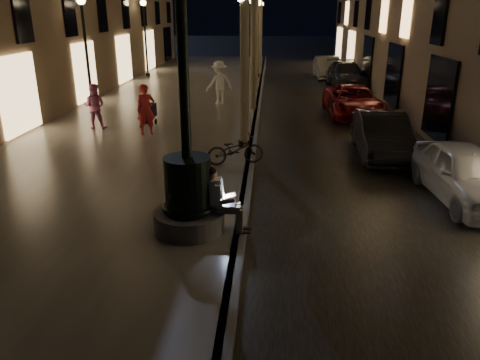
# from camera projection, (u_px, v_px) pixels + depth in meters

# --- Properties ---
(ground) EXTENTS (120.00, 120.00, 0.00)m
(ground) POSITION_uv_depth(u_px,v_px,m) (258.00, 109.00, 21.49)
(ground) COLOR black
(ground) RESTS_ON ground
(cobble_lane) EXTENTS (6.00, 45.00, 0.02)m
(cobble_lane) POSITION_uv_depth(u_px,v_px,m) (324.00, 109.00, 21.30)
(cobble_lane) COLOR black
(cobble_lane) RESTS_ON ground
(promenade) EXTENTS (8.00, 45.00, 0.20)m
(promenade) POSITION_uv_depth(u_px,v_px,m) (172.00, 105.00, 21.69)
(promenade) COLOR #645E58
(promenade) RESTS_ON ground
(curb_strip) EXTENTS (0.25, 45.00, 0.20)m
(curb_strip) POSITION_uv_depth(u_px,v_px,m) (258.00, 106.00, 21.45)
(curb_strip) COLOR #59595B
(curb_strip) RESTS_ON ground
(fountain_lamppost) EXTENTS (1.40, 1.40, 5.21)m
(fountain_lamppost) POSITION_uv_depth(u_px,v_px,m) (188.00, 182.00, 8.95)
(fountain_lamppost) COLOR #59595B
(fountain_lamppost) RESTS_ON promenade
(seated_man_laptop) EXTENTS (0.95, 0.32, 1.32)m
(seated_man_laptop) POSITION_uv_depth(u_px,v_px,m) (220.00, 197.00, 9.03)
(seated_man_laptop) COLOR gray
(seated_man_laptop) RESTS_ON promenade
(lamp_curb_a) EXTENTS (0.36, 0.36, 4.81)m
(lamp_curb_a) POSITION_uv_depth(u_px,v_px,m) (243.00, 48.00, 13.83)
(lamp_curb_a) COLOR black
(lamp_curb_a) RESTS_ON promenade
(lamp_curb_b) EXTENTS (0.36, 0.36, 4.81)m
(lamp_curb_b) POSITION_uv_depth(u_px,v_px,m) (253.00, 34.00, 21.32)
(lamp_curb_b) COLOR black
(lamp_curb_b) RESTS_ON promenade
(lamp_curb_c) EXTENTS (0.36, 0.36, 4.81)m
(lamp_curb_c) POSITION_uv_depth(u_px,v_px,m) (258.00, 27.00, 28.82)
(lamp_curb_c) COLOR black
(lamp_curb_c) RESTS_ON promenade
(lamp_curb_d) EXTENTS (0.36, 0.36, 4.81)m
(lamp_curb_d) POSITION_uv_depth(u_px,v_px,m) (261.00, 23.00, 36.31)
(lamp_curb_d) COLOR black
(lamp_curb_d) RESTS_ON promenade
(lamp_left_b) EXTENTS (0.36, 0.36, 4.81)m
(lamp_left_b) POSITION_uv_depth(u_px,v_px,m) (85.00, 36.00, 19.88)
(lamp_left_b) COLOR black
(lamp_left_b) RESTS_ON promenade
(lamp_left_c) EXTENTS (0.36, 0.36, 4.81)m
(lamp_left_c) POSITION_uv_depth(u_px,v_px,m) (145.00, 27.00, 29.25)
(lamp_left_c) COLOR black
(lamp_left_c) RESTS_ON promenade
(stroller) EXTENTS (0.50, 1.12, 1.14)m
(stroller) POSITION_uv_depth(u_px,v_px,m) (148.00, 111.00, 17.23)
(stroller) COLOR black
(stroller) RESTS_ON promenade
(car_front) EXTENTS (1.84, 4.00, 1.33)m
(car_front) POSITION_uv_depth(u_px,v_px,m) (466.00, 174.00, 11.04)
(car_front) COLOR #A9ACB1
(car_front) RESTS_ON ground
(car_second) EXTENTS (1.55, 4.10, 1.33)m
(car_second) POSITION_uv_depth(u_px,v_px,m) (382.00, 135.00, 14.38)
(car_second) COLOR black
(car_second) RESTS_ON ground
(car_third) EXTENTS (2.23, 4.61, 1.26)m
(car_third) POSITION_uv_depth(u_px,v_px,m) (353.00, 101.00, 19.80)
(car_third) COLOR maroon
(car_third) RESTS_ON ground
(car_rear) EXTENTS (2.01, 4.85, 1.40)m
(car_rear) POSITION_uv_depth(u_px,v_px,m) (346.00, 75.00, 27.17)
(car_rear) COLOR #2C2C31
(car_rear) RESTS_ON ground
(car_fifth) EXTENTS (1.54, 4.22, 1.38)m
(car_fifth) POSITION_uv_depth(u_px,v_px,m) (327.00, 68.00, 30.53)
(car_fifth) COLOR #A5A59F
(car_fifth) RESTS_ON ground
(pedestrian_red) EXTENTS (0.74, 0.62, 1.73)m
(pedestrian_red) POSITION_uv_depth(u_px,v_px,m) (146.00, 110.00, 16.02)
(pedestrian_red) COLOR red
(pedestrian_red) RESTS_ON promenade
(pedestrian_pink) EXTENTS (0.83, 0.67, 1.63)m
(pedestrian_pink) POSITION_uv_depth(u_px,v_px,m) (95.00, 106.00, 16.85)
(pedestrian_pink) COLOR #C7699D
(pedestrian_pink) RESTS_ON promenade
(pedestrian_white) EXTENTS (1.43, 1.22, 1.93)m
(pedestrian_white) POSITION_uv_depth(u_px,v_px,m) (219.00, 83.00, 21.12)
(pedestrian_white) COLOR white
(pedestrian_white) RESTS_ON promenade
(bicycle) EXTENTS (1.70, 1.01, 0.84)m
(bicycle) POSITION_uv_depth(u_px,v_px,m) (235.00, 150.00, 13.06)
(bicycle) COLOR black
(bicycle) RESTS_ON promenade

